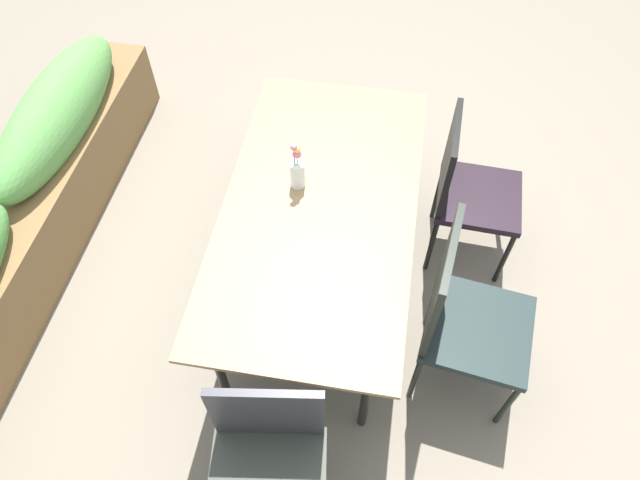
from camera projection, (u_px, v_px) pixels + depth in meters
The scene contains 7 objects.
ground_plane at pixel (319, 286), 3.24m from camera, with size 12.00×12.00×0.00m, color #756B5B.
dining_table at pixel (320, 210), 2.71m from camera, with size 1.75×0.91×0.71m.
chair_end_left at pixel (268, 463), 2.15m from camera, with size 0.51×0.51×0.90m.
chair_near_left at pixel (463, 313), 2.52m from camera, with size 0.53×0.53×1.01m.
chair_near_right at pixel (467, 186), 2.98m from camera, with size 0.46×0.46×0.92m.
flower_vase at pixel (297, 170), 2.67m from camera, with size 0.07×0.07×0.28m.
planter_box at pixel (18, 225), 3.05m from camera, with size 3.07×0.39×0.76m.
Camera 1 is at (-1.66, -0.28, 2.78)m, focal length 31.83 mm.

